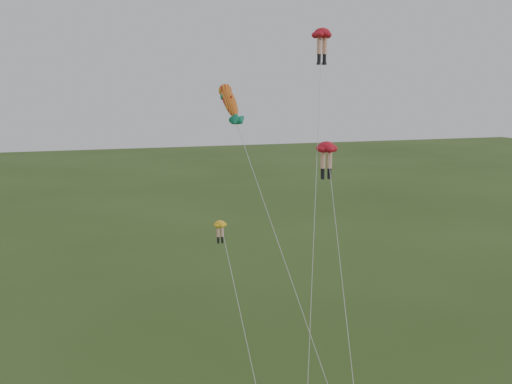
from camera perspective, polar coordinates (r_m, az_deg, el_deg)
name	(u,v)px	position (r m, az deg, el deg)	size (l,w,h in m)	color
legs_kite_red_high	(322,41)	(39.68, 6.61, 14.75)	(6.89, 12.45, 20.99)	red
legs_kite_red_mid	(327,154)	(35.15, 7.10, 3.82)	(2.57, 8.49, 13.76)	red
legs_kite_yellow	(223,239)	(33.41, -3.32, -4.68)	(0.87, 8.69, 9.25)	yellow
fish_kite	(230,102)	(36.77, -2.64, 8.96)	(2.96, 13.40, 17.54)	orange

